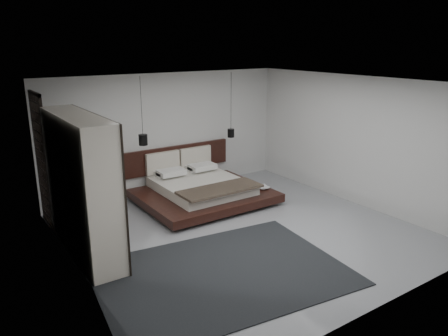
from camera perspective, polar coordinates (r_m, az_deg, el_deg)
floor at (r=8.39m, az=2.52°, el=-8.32°), size 6.00×6.00×0.00m
ceiling at (r=7.66m, az=2.78°, el=11.10°), size 6.00×6.00×0.00m
wall_back at (r=10.40m, az=-7.34°, el=4.54°), size 6.00×0.00×6.00m
wall_front at (r=5.91m, az=20.42°, el=-5.45°), size 6.00×0.00×6.00m
wall_left at (r=6.63m, az=-18.62°, el=-2.95°), size 0.00×6.00×6.00m
wall_right at (r=9.95m, az=16.64°, el=3.47°), size 0.00×6.00×6.00m
lattice_screen at (r=8.97m, az=-22.64°, el=0.87°), size 0.05×0.90×2.60m
bed at (r=9.87m, az=-3.08°, el=-2.69°), size 2.77×2.39×1.08m
book_lower at (r=9.98m, az=4.48°, el=-2.58°), size 0.27×0.34×0.03m
book_upper at (r=9.94m, az=4.50°, el=-2.50°), size 0.30×0.35×0.02m
pendant_left at (r=9.42m, az=-10.52°, el=3.66°), size 0.19×0.19×1.44m
pendant_right at (r=10.54m, az=0.91°, el=4.63°), size 0.16×0.16×1.54m
wardrobe at (r=7.55m, az=-18.09°, el=-2.27°), size 0.57×2.43×2.38m
rug at (r=6.99m, az=-0.23°, el=-13.57°), size 4.06×3.12×0.02m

